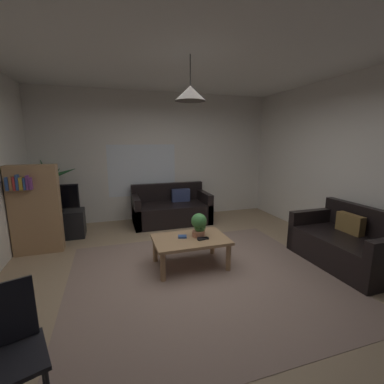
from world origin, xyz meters
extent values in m
cube|color=#9E8466|center=(0.00, 0.00, -0.01)|extent=(5.17, 5.42, 0.02)
cube|color=gray|center=(0.00, -0.20, 0.00)|extent=(3.36, 2.98, 0.01)
cube|color=silver|center=(0.00, 2.74, 1.40)|extent=(5.29, 0.06, 2.80)
cube|color=silver|center=(2.62, 0.00, 1.40)|extent=(0.06, 5.42, 2.80)
cube|color=white|center=(0.00, 0.00, 2.81)|extent=(5.17, 5.42, 0.02)
cube|color=white|center=(-0.39, 2.71, 1.11)|extent=(1.48, 0.01, 1.13)
cube|color=black|center=(0.14, 2.19, 0.21)|extent=(1.62, 0.84, 0.42)
cube|color=black|center=(0.14, 2.55, 0.62)|extent=(1.62, 0.12, 0.40)
cube|color=black|center=(-0.61, 2.19, 0.32)|extent=(0.12, 0.84, 0.64)
cube|color=black|center=(0.89, 2.19, 0.32)|extent=(0.12, 0.84, 0.64)
cube|color=navy|center=(0.40, 2.37, 0.56)|extent=(0.40, 0.14, 0.28)
cube|color=black|center=(2.06, -0.44, 0.21)|extent=(0.84, 1.43, 0.42)
cube|color=black|center=(2.43, -0.44, 0.62)|extent=(0.12, 1.43, 0.40)
cube|color=black|center=(2.06, 0.22, 0.32)|extent=(0.84, 0.12, 0.64)
cube|color=brown|center=(2.25, -0.33, 0.56)|extent=(0.12, 0.40, 0.28)
cube|color=#A87F56|center=(-0.06, 0.19, 0.40)|extent=(1.03, 0.69, 0.04)
cylinder|color=#A87F56|center=(-0.51, -0.10, 0.19)|extent=(0.07, 0.07, 0.38)
cylinder|color=#A87F56|center=(0.39, -0.10, 0.19)|extent=(0.07, 0.07, 0.38)
cylinder|color=#A87F56|center=(-0.51, 0.47, 0.19)|extent=(0.07, 0.07, 0.38)
cylinder|color=#A87F56|center=(0.39, 0.47, 0.19)|extent=(0.07, 0.07, 0.38)
cube|color=#2D4C8C|center=(-0.16, 0.24, 0.43)|extent=(0.13, 0.11, 0.03)
cube|color=black|center=(0.09, 0.08, 0.43)|extent=(0.17, 0.09, 0.02)
cube|color=black|center=(0.10, 0.10, 0.43)|extent=(0.17, 0.10, 0.02)
cylinder|color=#B77051|center=(0.07, 0.22, 0.46)|extent=(0.18, 0.18, 0.08)
sphere|color=#3D7F3D|center=(0.10, 0.23, 0.56)|extent=(0.17, 0.17, 0.17)
sphere|color=#3D7F3D|center=(0.08, 0.22, 0.64)|extent=(0.22, 0.22, 0.22)
cube|color=black|center=(-2.04, 1.96, 0.25)|extent=(0.90, 0.44, 0.50)
cube|color=black|center=(-2.04, 1.94, 0.77)|extent=(0.78, 0.05, 0.44)
cube|color=black|center=(-2.04, 1.92, 0.77)|extent=(0.74, 0.00, 0.40)
cube|color=black|center=(-2.04, 1.94, 0.52)|extent=(0.24, 0.16, 0.04)
cylinder|color=#B77051|center=(-2.18, 2.37, 0.15)|extent=(0.32, 0.32, 0.30)
cylinder|color=brown|center=(-2.18, 2.37, 0.69)|extent=(0.05, 0.05, 0.78)
cone|color=#235B2D|center=(-1.94, 2.39, 1.15)|extent=(0.53, 0.17, 0.25)
cone|color=#235B2D|center=(-2.09, 2.54, 1.14)|extent=(0.24, 0.42, 0.28)
cone|color=#235B2D|center=(-2.30, 2.55, 1.24)|extent=(0.31, 0.45, 0.44)
cone|color=#235B2D|center=(-2.40, 2.35, 1.18)|extent=(0.48, 0.14, 0.30)
cone|color=#235B2D|center=(-2.27, 2.17, 1.16)|extent=(0.23, 0.46, 0.32)
cone|color=#235B2D|center=(-2.10, 2.17, 1.22)|extent=(0.24, 0.46, 0.41)
cube|color=#A87F56|center=(-2.22, 1.36, 0.70)|extent=(0.70, 0.22, 1.40)
cube|color=#2D4C8C|center=(-2.49, 1.24, 1.15)|extent=(0.04, 0.16, 0.19)
cube|color=#99663F|center=(-2.45, 1.24, 1.15)|extent=(0.04, 0.16, 0.20)
cube|color=#B22D2D|center=(-2.41, 1.24, 1.15)|extent=(0.03, 0.16, 0.19)
cube|color=#2D4C8C|center=(-2.37, 1.24, 1.16)|extent=(0.03, 0.16, 0.22)
cube|color=gold|center=(-2.32, 1.24, 1.14)|extent=(0.05, 0.16, 0.18)
cube|color=#2D4C8C|center=(-2.28, 1.24, 1.14)|extent=(0.03, 0.16, 0.18)
cube|color=#72387F|center=(-2.24, 1.24, 1.15)|extent=(0.03, 0.16, 0.21)
cube|color=#72387F|center=(-2.20, 1.24, 1.14)|extent=(0.03, 0.16, 0.17)
cube|color=black|center=(-1.73, -1.49, 0.45)|extent=(0.51, 0.51, 0.03)
cube|color=black|center=(-1.79, -1.32, 0.67)|extent=(0.37, 0.19, 0.40)
cylinder|color=black|center=(-1.62, -1.27, 0.23)|extent=(0.02, 0.02, 0.45)
cylinder|color=black|center=(-0.06, 0.19, 2.61)|extent=(0.01, 0.01, 0.36)
cone|color=#4C4742|center=(-0.06, 0.19, 2.34)|extent=(0.40, 0.40, 0.18)
camera|label=1|loc=(-1.08, -3.09, 1.76)|focal=24.22mm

